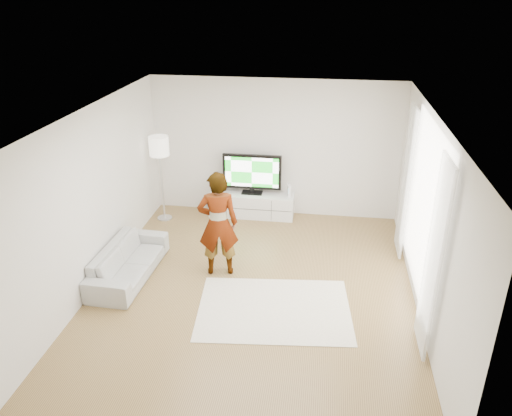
# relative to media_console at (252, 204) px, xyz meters

# --- Properties ---
(floor) EXTENTS (6.00, 6.00, 0.00)m
(floor) POSITION_rel_media_console_xyz_m (0.44, -2.76, -0.24)
(floor) COLOR #9B7A46
(floor) RESTS_ON ground
(ceiling) EXTENTS (6.00, 6.00, 0.00)m
(ceiling) POSITION_rel_media_console_xyz_m (0.44, -2.76, 2.56)
(ceiling) COLOR white
(ceiling) RESTS_ON wall_back
(wall_left) EXTENTS (0.02, 6.00, 2.80)m
(wall_left) POSITION_rel_media_console_xyz_m (-2.06, -2.76, 1.16)
(wall_left) COLOR silver
(wall_left) RESTS_ON floor
(wall_right) EXTENTS (0.02, 6.00, 2.80)m
(wall_right) POSITION_rel_media_console_xyz_m (2.94, -2.76, 1.16)
(wall_right) COLOR silver
(wall_right) RESTS_ON floor
(wall_back) EXTENTS (5.00, 0.02, 2.80)m
(wall_back) POSITION_rel_media_console_xyz_m (0.44, 0.24, 1.16)
(wall_back) COLOR silver
(wall_back) RESTS_ON floor
(wall_front) EXTENTS (5.00, 0.02, 2.80)m
(wall_front) POSITION_rel_media_console_xyz_m (0.44, -5.76, 1.16)
(wall_front) COLOR silver
(wall_front) RESTS_ON floor
(window) EXTENTS (0.01, 2.60, 2.50)m
(window) POSITION_rel_media_console_xyz_m (2.92, -2.46, 1.21)
(window) COLOR white
(window) RESTS_ON wall_right
(curtain_near) EXTENTS (0.04, 0.70, 2.60)m
(curtain_near) POSITION_rel_media_console_xyz_m (2.84, -3.76, 1.11)
(curtain_near) COLOR white
(curtain_near) RESTS_ON floor
(curtain_far) EXTENTS (0.04, 0.70, 2.60)m
(curtain_far) POSITION_rel_media_console_xyz_m (2.84, -1.16, 1.11)
(curtain_far) COLOR white
(curtain_far) RESTS_ON floor
(media_console) EXTENTS (1.74, 0.49, 0.49)m
(media_console) POSITION_rel_media_console_xyz_m (0.00, 0.00, 0.00)
(media_console) COLOR silver
(media_console) RESTS_ON floor
(television) EXTENTS (1.19, 0.23, 0.83)m
(television) POSITION_rel_media_console_xyz_m (0.00, 0.03, 0.69)
(television) COLOR black
(television) RESTS_ON media_console
(game_console) EXTENTS (0.09, 0.18, 0.23)m
(game_console) POSITION_rel_media_console_xyz_m (0.76, -0.00, 0.36)
(game_console) COLOR white
(game_console) RESTS_ON media_console
(potted_plant) EXTENTS (0.28, 0.28, 0.39)m
(potted_plant) POSITION_rel_media_console_xyz_m (-0.74, 0.00, 0.44)
(potted_plant) COLOR #3F7238
(potted_plant) RESTS_ON media_console
(rug) EXTENTS (2.40, 1.84, 0.01)m
(rug) POSITION_rel_media_console_xyz_m (0.83, -3.22, -0.24)
(rug) COLOR white
(rug) RESTS_ON floor
(player) EXTENTS (0.73, 0.56, 1.79)m
(player) POSITION_rel_media_console_xyz_m (-0.20, -2.30, 0.66)
(player) COLOR #334772
(player) RESTS_ON rug
(sofa) EXTENTS (0.80, 1.90, 0.55)m
(sofa) POSITION_rel_media_console_xyz_m (-1.66, -2.62, 0.03)
(sofa) COLOR #B3B2AE
(sofa) RESTS_ON floor
(floor_lamp) EXTENTS (0.39, 0.39, 1.74)m
(floor_lamp) POSITION_rel_media_console_xyz_m (-1.76, -0.41, 1.23)
(floor_lamp) COLOR silver
(floor_lamp) RESTS_ON floor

